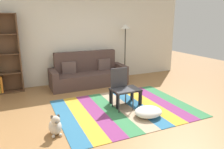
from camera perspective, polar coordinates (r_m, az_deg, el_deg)
name	(u,v)px	position (r m, az deg, el deg)	size (l,w,h in m)	color
ground_plane	(122,109)	(4.82, 2.80, -9.16)	(14.00, 14.00, 0.00)	#9E7042
back_wall	(86,39)	(6.80, -7.05, 9.54)	(6.80, 0.10, 2.70)	silver
rug	(124,108)	(4.83, 3.35, -9.03)	(2.93, 2.26, 0.01)	teal
couch	(88,74)	(6.44, -6.39, 0.11)	(2.26, 0.80, 1.00)	#4C3833
coffee_table	(125,92)	(4.96, 3.62, -4.72)	(0.66, 0.46, 0.37)	black
pouf	(148,112)	(4.47, 9.69, -9.83)	(0.58, 0.49, 0.20)	white
dog	(55,126)	(3.90, -14.97, -13.14)	(0.22, 0.35, 0.40)	beige
standing_lamp	(125,33)	(6.97, 3.59, 10.92)	(0.32, 0.32, 1.79)	black
tv_remote	(122,89)	(4.89, 2.62, -3.94)	(0.04, 0.15, 0.02)	black
folding_chair	(121,85)	(4.70, 2.40, -2.81)	(0.40, 0.40, 0.90)	#38383D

